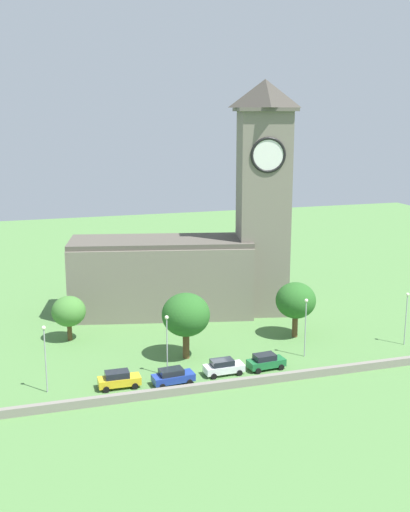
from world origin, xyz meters
name	(u,v)px	position (x,y,z in m)	size (l,w,h in m)	color
ground_plane	(183,330)	(0.00, 15.00, 0.00)	(200.00, 200.00, 0.00)	#517F42
church	(200,247)	(4.45, 22.15, 10.00)	(33.37, 15.89, 33.74)	slate
quay_barrier	(230,384)	(0.00, -4.46, 0.46)	(52.75, 0.70, 0.91)	gray
car_yellow	(119,379)	(-11.56, -0.87, 0.96)	(4.60, 2.14, 1.90)	gold
car_blue	(173,376)	(-5.72, -1.68, 0.90)	(4.76, 2.52, 1.79)	#233D9E
car_white	(223,367)	(0.46, -0.80, 0.91)	(4.61, 2.26, 1.80)	silver
car_green	(266,361)	(5.66, -0.80, 0.93)	(4.51, 2.43, 1.85)	#1E6B38
streetlamp_west_end	(45,349)	(-19.09, 0.23, 4.94)	(0.44, 0.44, 7.47)	#9EA0A5
streetlamp_west_mid	(167,336)	(-5.75, 0.71, 4.77)	(0.44, 0.44, 7.17)	#9EA0A5
streetlamp_central	(306,318)	(11.70, 1.44, 4.88)	(0.44, 0.44, 7.36)	#9EA0A5
streetlamp_east_mid	(407,310)	(25.78, 1.38, 4.64)	(0.44, 0.44, 6.93)	#9EA0A5
tree_riverside_west	(186,315)	(-2.31, 5.19, 5.49)	(5.82, 5.82, 8.15)	brown
tree_riverside_east	(69,311)	(-15.27, 15.59, 3.94)	(4.42, 4.42, 5.96)	brown
tree_churchyard	(296,301)	(13.50, 8.16, 5.02)	(5.30, 5.30, 7.44)	brown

